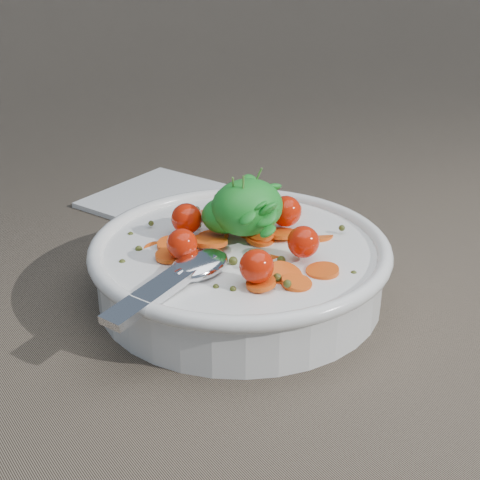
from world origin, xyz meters
TOP-DOWN VIEW (x-y plane):
  - ground at (0.00, 0.00)m, footprint 6.00×6.00m
  - bowl at (0.00, 0.03)m, footprint 0.25×0.23m
  - napkin at (0.05, 0.24)m, footprint 0.17×0.16m

SIDE VIEW (x-z plane):
  - ground at x=0.00m, z-range 0.00..0.00m
  - napkin at x=0.05m, z-range 0.00..0.01m
  - bowl at x=0.00m, z-range -0.02..0.08m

